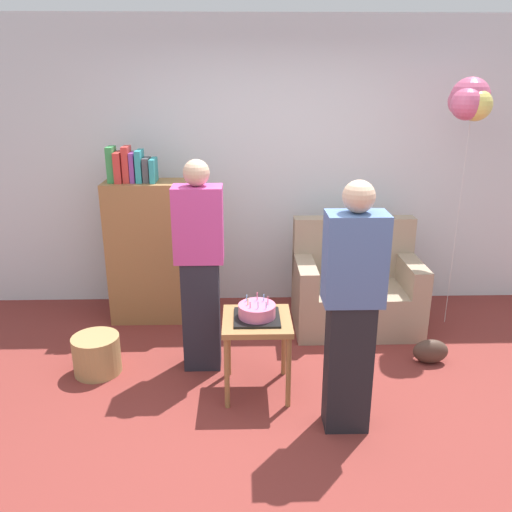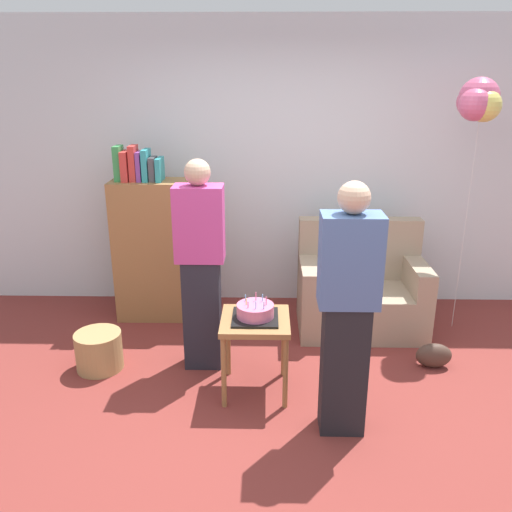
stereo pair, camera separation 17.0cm
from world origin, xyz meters
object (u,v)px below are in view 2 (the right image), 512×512
at_px(person_blowing_candles, 201,266).
at_px(person_holding_cake, 347,311).
at_px(wicker_basket, 99,351).
at_px(handbag, 434,355).
at_px(couch, 360,292).
at_px(balloon_bunch, 478,101).
at_px(bookshelf, 159,247).
at_px(side_table, 255,330).
at_px(birthday_cake, 255,312).

distance_m(person_blowing_candles, person_holding_cake, 1.26).
relative_size(wicker_basket, handbag, 1.29).
xyz_separation_m(couch, balloon_bunch, (0.83, -0.00, 1.64)).
bearing_deg(bookshelf, person_blowing_candles, -60.76).
bearing_deg(side_table, wicker_basket, 167.24).
height_order(person_holding_cake, handbag, person_holding_cake).
bearing_deg(birthday_cake, balloon_bunch, 31.14).
relative_size(person_holding_cake, balloon_bunch, 0.75).
xyz_separation_m(handbag, balloon_bunch, (0.35, 0.71, 1.88)).
height_order(couch, person_blowing_candles, person_blowing_candles).
bearing_deg(couch, wicker_basket, -160.05).
bearing_deg(side_table, handbag, 14.00).
height_order(bookshelf, side_table, bookshelf).
height_order(person_holding_cake, balloon_bunch, balloon_bunch).
bearing_deg(wicker_basket, bookshelf, 72.48).
distance_m(wicker_basket, handbag, 2.62).
distance_m(bookshelf, balloon_bunch, 2.97).
xyz_separation_m(birthday_cake, person_blowing_candles, (-0.42, 0.36, 0.21)).
xyz_separation_m(person_blowing_candles, balloon_bunch, (2.16, 0.70, 1.15)).
bearing_deg(birthday_cake, person_blowing_candles, 139.33).
bearing_deg(bookshelf, wicker_basket, -107.52).
bearing_deg(person_blowing_candles, couch, 22.48).
relative_size(side_table, wicker_basket, 1.60).
height_order(birthday_cake, handbag, birthday_cake).
distance_m(birthday_cake, person_blowing_candles, 0.59).
bearing_deg(wicker_basket, handbag, 1.53).
height_order(side_table, balloon_bunch, balloon_bunch).
height_order(bookshelf, person_holding_cake, person_holding_cake).
distance_m(bookshelf, birthday_cake, 1.55).
height_order(birthday_cake, wicker_basket, birthday_cake).
bearing_deg(birthday_cake, handbag, 14.00).
distance_m(bookshelf, person_blowing_candles, 1.04).
distance_m(couch, person_blowing_candles, 1.59).
bearing_deg(handbag, balloon_bunch, 63.43).
distance_m(couch, birthday_cake, 1.43).
relative_size(handbag, balloon_bunch, 0.13).
bearing_deg(couch, balloon_bunch, -0.02).
bearing_deg(balloon_bunch, side_table, -148.86).
bearing_deg(birthday_cake, side_table, 176.33).
bearing_deg(couch, bookshelf, 173.92).
xyz_separation_m(person_holding_cake, balloon_bunch, (1.18, 1.48, 1.15)).
bearing_deg(wicker_basket, balloon_bunch, 14.68).
relative_size(couch, side_table, 1.92).
height_order(birthday_cake, person_blowing_candles, person_blowing_candles).
distance_m(couch, balloon_bunch, 1.84).
xyz_separation_m(side_table, wicker_basket, (-1.22, 0.28, -0.34)).
relative_size(couch, bookshelf, 0.68).
bearing_deg(wicker_basket, person_holding_cake, -21.44).
height_order(birthday_cake, balloon_bunch, balloon_bunch).
height_order(side_table, person_blowing_candles, person_blowing_candles).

